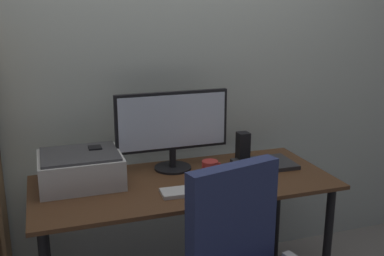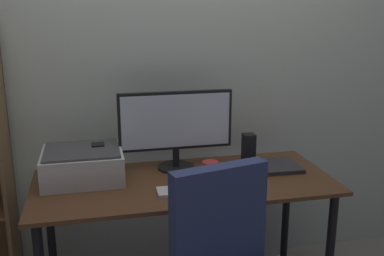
{
  "view_description": "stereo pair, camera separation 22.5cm",
  "coord_description": "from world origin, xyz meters",
  "px_view_note": "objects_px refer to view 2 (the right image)",
  "views": [
    {
      "loc": [
        -0.65,
        -2.06,
        1.6
      ],
      "look_at": [
        0.04,
        -0.0,
        1.01
      ],
      "focal_mm": 42.59,
      "sensor_mm": 36.0,
      "label": 1
    },
    {
      "loc": [
        -0.44,
        -2.12,
        1.6
      ],
      "look_at": [
        0.04,
        -0.0,
        1.01
      ],
      "focal_mm": 42.59,
      "sensor_mm": 36.0,
      "label": 2
    }
  ],
  "objects_px": {
    "mouse": "(228,186)",
    "printer": "(83,165)",
    "keyboard": "(188,191)",
    "desk": "(184,197)",
    "speaker_left": "(99,159)",
    "speaker_right": "(249,149)",
    "monitor": "(176,125)",
    "laptop": "(269,167)",
    "coffee_mug": "(210,171)"
  },
  "relations": [
    {
      "from": "printer",
      "to": "laptop",
      "type": "bearing_deg",
      "value": -3.5
    },
    {
      "from": "speaker_right",
      "to": "printer",
      "type": "xyz_separation_m",
      "value": [
        -0.9,
        -0.05,
        -0.0
      ]
    },
    {
      "from": "desk",
      "to": "speaker_right",
      "type": "height_order",
      "value": "speaker_right"
    },
    {
      "from": "laptop",
      "to": "speaker_right",
      "type": "height_order",
      "value": "speaker_right"
    },
    {
      "from": "coffee_mug",
      "to": "speaker_left",
      "type": "relative_size",
      "value": 0.58
    },
    {
      "from": "keyboard",
      "to": "printer",
      "type": "distance_m",
      "value": 0.56
    },
    {
      "from": "coffee_mug",
      "to": "printer",
      "type": "relative_size",
      "value": 0.25
    },
    {
      "from": "keyboard",
      "to": "speaker_left",
      "type": "distance_m",
      "value": 0.53
    },
    {
      "from": "keyboard",
      "to": "printer",
      "type": "height_order",
      "value": "printer"
    },
    {
      "from": "coffee_mug",
      "to": "printer",
      "type": "height_order",
      "value": "printer"
    },
    {
      "from": "keyboard",
      "to": "speaker_left",
      "type": "bearing_deg",
      "value": 143.01
    },
    {
      "from": "laptop",
      "to": "desk",
      "type": "bearing_deg",
      "value": -170.63
    },
    {
      "from": "keyboard",
      "to": "monitor",
      "type": "bearing_deg",
      "value": 90.88
    },
    {
      "from": "monitor",
      "to": "speaker_left",
      "type": "height_order",
      "value": "monitor"
    },
    {
      "from": "monitor",
      "to": "desk",
      "type": "bearing_deg",
      "value": -88.19
    },
    {
      "from": "keyboard",
      "to": "laptop",
      "type": "distance_m",
      "value": 0.55
    },
    {
      "from": "desk",
      "to": "mouse",
      "type": "bearing_deg",
      "value": -40.14
    },
    {
      "from": "monitor",
      "to": "mouse",
      "type": "bearing_deg",
      "value": -60.72
    },
    {
      "from": "desk",
      "to": "laptop",
      "type": "bearing_deg",
      "value": 7.75
    },
    {
      "from": "desk",
      "to": "printer",
      "type": "distance_m",
      "value": 0.54
    },
    {
      "from": "keyboard",
      "to": "printer",
      "type": "relative_size",
      "value": 0.72
    },
    {
      "from": "desk",
      "to": "monitor",
      "type": "bearing_deg",
      "value": 91.81
    },
    {
      "from": "desk",
      "to": "keyboard",
      "type": "height_order",
      "value": "keyboard"
    },
    {
      "from": "printer",
      "to": "speaker_right",
      "type": "bearing_deg",
      "value": 3.16
    },
    {
      "from": "desk",
      "to": "laptop",
      "type": "relative_size",
      "value": 4.73
    },
    {
      "from": "desk",
      "to": "mouse",
      "type": "height_order",
      "value": "mouse"
    },
    {
      "from": "mouse",
      "to": "speaker_right",
      "type": "distance_m",
      "value": 0.41
    },
    {
      "from": "keyboard",
      "to": "speaker_right",
      "type": "height_order",
      "value": "speaker_right"
    },
    {
      "from": "monitor",
      "to": "printer",
      "type": "relative_size",
      "value": 1.53
    },
    {
      "from": "speaker_left",
      "to": "laptop",
      "type": "bearing_deg",
      "value": -6.95
    },
    {
      "from": "monitor",
      "to": "keyboard",
      "type": "distance_m",
      "value": 0.41
    },
    {
      "from": "mouse",
      "to": "printer",
      "type": "xyz_separation_m",
      "value": [
        -0.68,
        0.28,
        0.06
      ]
    },
    {
      "from": "speaker_right",
      "to": "printer",
      "type": "bearing_deg",
      "value": -176.84
    },
    {
      "from": "monitor",
      "to": "speaker_right",
      "type": "height_order",
      "value": "monitor"
    },
    {
      "from": "mouse",
      "to": "speaker_left",
      "type": "xyz_separation_m",
      "value": [
        -0.6,
        0.33,
        0.07
      ]
    },
    {
      "from": "monitor",
      "to": "printer",
      "type": "xyz_separation_m",
      "value": [
        -0.49,
        -0.06,
        -0.17
      ]
    },
    {
      "from": "laptop",
      "to": "mouse",
      "type": "bearing_deg",
      "value": -142.04
    },
    {
      "from": "monitor",
      "to": "coffee_mug",
      "type": "height_order",
      "value": "monitor"
    },
    {
      "from": "mouse",
      "to": "coffee_mug",
      "type": "bearing_deg",
      "value": 103.72
    },
    {
      "from": "keyboard",
      "to": "mouse",
      "type": "bearing_deg",
      "value": 1.52
    },
    {
      "from": "monitor",
      "to": "laptop",
      "type": "distance_m",
      "value": 0.56
    },
    {
      "from": "laptop",
      "to": "printer",
      "type": "relative_size",
      "value": 0.8
    },
    {
      "from": "monitor",
      "to": "printer",
      "type": "distance_m",
      "value": 0.52
    },
    {
      "from": "speaker_right",
      "to": "monitor",
      "type": "bearing_deg",
      "value": 178.9
    },
    {
      "from": "desk",
      "to": "speaker_left",
      "type": "xyz_separation_m",
      "value": [
        -0.42,
        0.18,
        0.18
      ]
    },
    {
      "from": "coffee_mug",
      "to": "mouse",
      "type": "bearing_deg",
      "value": -69.26
    },
    {
      "from": "monitor",
      "to": "laptop",
      "type": "height_order",
      "value": "monitor"
    },
    {
      "from": "mouse",
      "to": "laptop",
      "type": "height_order",
      "value": "mouse"
    },
    {
      "from": "laptop",
      "to": "coffee_mug",
      "type": "bearing_deg",
      "value": -165.12
    },
    {
      "from": "mouse",
      "to": "speaker_left",
      "type": "bearing_deg",
      "value": 144.04
    }
  ]
}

